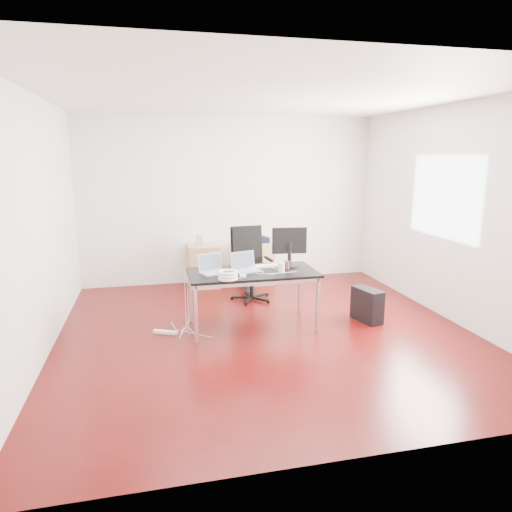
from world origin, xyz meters
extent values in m
plane|color=#3D0706|center=(0.00, 0.00, 0.00)|extent=(5.00, 5.00, 0.00)
plane|color=silver|center=(0.00, 0.00, 2.80)|extent=(5.00, 5.00, 0.00)
plane|color=silver|center=(0.00, 2.50, 1.40)|extent=(5.00, 0.00, 5.00)
plane|color=silver|center=(0.00, -2.50, 1.40)|extent=(5.00, 0.00, 5.00)
plane|color=silver|center=(-2.50, 0.00, 1.40)|extent=(0.00, 5.00, 5.00)
plane|color=silver|center=(2.50, 0.00, 1.40)|extent=(0.00, 5.00, 5.00)
plane|color=white|center=(2.48, 0.20, 1.60)|extent=(0.00, 1.50, 1.50)
cube|color=black|center=(-0.12, 0.22, 0.71)|extent=(1.60, 0.80, 0.03)
cube|color=silver|center=(-0.87, -0.13, 0.35)|extent=(0.04, 0.04, 0.70)
cube|color=silver|center=(-0.87, 0.57, 0.35)|extent=(0.04, 0.04, 0.70)
cube|color=silver|center=(0.63, -0.13, 0.35)|extent=(0.04, 0.04, 0.70)
cube|color=silver|center=(0.63, 0.57, 0.35)|extent=(0.04, 0.04, 0.70)
cylinder|color=black|center=(0.11, 1.30, 0.23)|extent=(0.06, 0.06, 0.47)
cube|color=black|center=(0.11, 1.30, 0.50)|extent=(0.53, 0.51, 0.06)
cube|color=black|center=(0.08, 1.52, 0.81)|extent=(0.47, 0.14, 0.55)
cube|color=tan|center=(-0.51, 2.23, 0.35)|extent=(0.50, 0.50, 0.70)
cube|color=tan|center=(0.40, 2.23, 0.35)|extent=(0.50, 0.50, 0.70)
cube|color=black|center=(1.40, 0.08, 0.22)|extent=(0.30, 0.48, 0.44)
cylinder|color=black|center=(0.18, 1.90, 0.14)|extent=(0.26, 0.26, 0.28)
cube|color=white|center=(-1.23, 0.23, 0.02)|extent=(0.30, 0.18, 0.04)
cube|color=silver|center=(-0.60, 0.21, 0.74)|extent=(0.39, 0.33, 0.01)
cube|color=silver|center=(-0.64, 0.32, 0.85)|extent=(0.32, 0.16, 0.22)
cube|color=#475166|center=(-0.64, 0.32, 0.85)|extent=(0.28, 0.14, 0.18)
cube|color=silver|center=(-0.19, 0.22, 0.74)|extent=(0.38, 0.31, 0.01)
cube|color=silver|center=(-0.22, 0.33, 0.85)|extent=(0.33, 0.14, 0.22)
cube|color=#475166|center=(-0.22, 0.32, 0.85)|extent=(0.29, 0.12, 0.18)
cylinder|color=black|center=(0.41, 0.37, 0.74)|extent=(0.26, 0.26, 0.02)
cylinder|color=black|center=(0.41, 0.37, 0.90)|extent=(0.05, 0.05, 0.30)
cube|color=black|center=(0.41, 0.39, 1.07)|extent=(0.45, 0.09, 0.34)
cube|color=#475166|center=(0.41, 0.42, 1.07)|extent=(0.39, 0.04, 0.29)
cube|color=white|center=(0.06, 0.42, 0.74)|extent=(0.45, 0.18, 0.02)
cylinder|color=white|center=(0.23, 0.12, 0.79)|extent=(0.10, 0.10, 0.12)
cylinder|color=#562B1D|center=(0.33, 0.25, 0.78)|extent=(0.08, 0.08, 0.10)
torus|color=white|center=(-0.48, -0.10, 0.75)|extent=(0.24, 0.24, 0.04)
torus|color=white|center=(-0.48, -0.10, 0.78)|extent=(0.23, 0.23, 0.04)
torus|color=white|center=(-0.48, -0.10, 0.82)|extent=(0.22, 0.22, 0.04)
cube|color=white|center=(-0.29, -0.02, 0.74)|extent=(0.07, 0.07, 0.03)
cube|color=#9E9E9E|center=(-0.58, 2.17, 0.79)|extent=(0.09, 0.08, 0.18)
cube|color=black|center=(0.44, 2.25, 0.74)|extent=(0.35, 0.30, 0.09)
camera|label=1|loc=(-1.32, -5.17, 2.15)|focal=32.00mm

